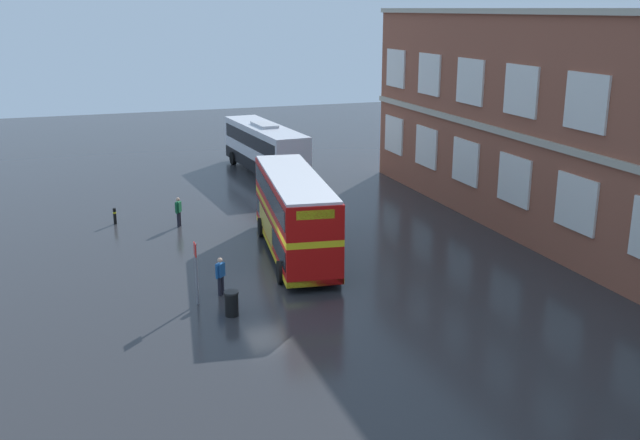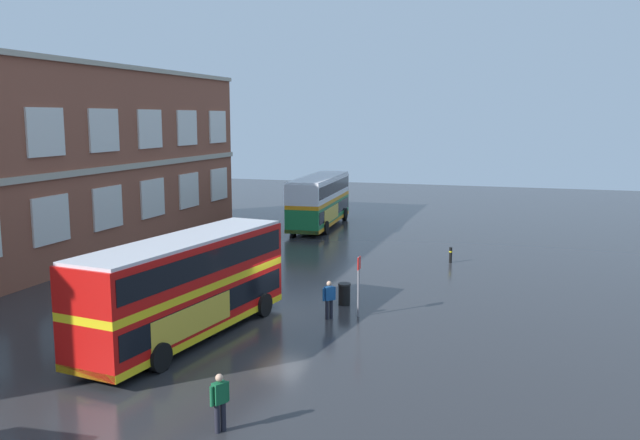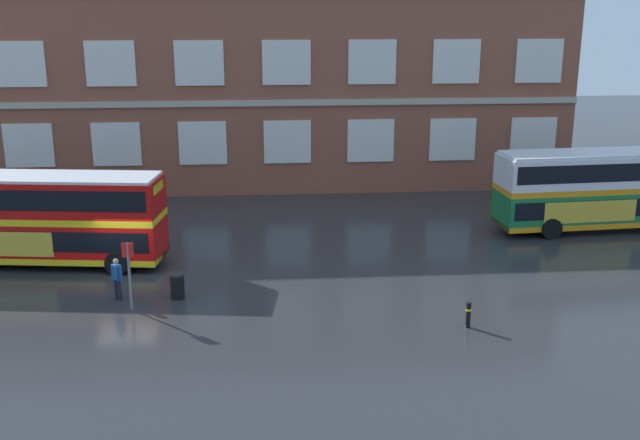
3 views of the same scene
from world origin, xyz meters
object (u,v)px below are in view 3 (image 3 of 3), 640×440
at_px(double_decker_near, 38,217).
at_px(station_litter_bin, 177,286).
at_px(second_passenger, 117,277).
at_px(double_decker_middle, 604,188).
at_px(bus_stand_flag, 129,270).
at_px(safety_bollard_west, 468,315).

distance_m(double_decker_near, station_litter_bin, 8.18).
bearing_deg(station_litter_bin, second_passenger, 178.95).
bearing_deg(double_decker_near, station_litter_bin, -35.77).
bearing_deg(double_decker_middle, double_decker_near, -173.27).
xyz_separation_m(double_decker_middle, station_litter_bin, (-20.94, -7.92, -1.63)).
distance_m(second_passenger, bus_stand_flag, 1.51).
distance_m(second_passenger, station_litter_bin, 2.37).
height_order(double_decker_near, double_decker_middle, same).
xyz_separation_m(second_passenger, station_litter_bin, (2.33, -0.04, -0.41)).
height_order(double_decker_near, safety_bollard_west, double_decker_near).
bearing_deg(station_litter_bin, bus_stand_flag, -145.99).
height_order(station_litter_bin, safety_bollard_west, station_litter_bin).
height_order(second_passenger, bus_stand_flag, bus_stand_flag).
bearing_deg(bus_stand_flag, station_litter_bin, 34.01).
xyz_separation_m(bus_stand_flag, station_litter_bin, (1.63, 1.10, -1.12)).
distance_m(double_decker_middle, bus_stand_flag, 24.31).
height_order(bus_stand_flag, safety_bollard_west, bus_stand_flag).
distance_m(second_passenger, safety_bollard_west, 13.61).
bearing_deg(safety_bollard_west, double_decker_near, 154.12).
relative_size(double_decker_middle, safety_bollard_west, 11.74).
bearing_deg(bus_stand_flag, double_decker_middle, 21.79).
height_order(double_decker_near, station_litter_bin, double_decker_near).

